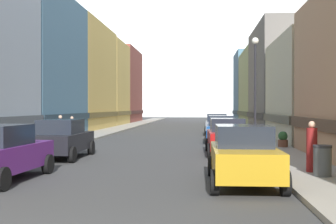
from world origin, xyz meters
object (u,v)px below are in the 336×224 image
at_px(car_left_1, 62,139).
at_px(car_right_3, 217,124).
at_px(potted_plant_0, 283,139).
at_px(car_right_0, 243,155).
at_px(car_right_2, 221,129).
at_px(pedestrian_0, 312,148).
at_px(car_right_1, 227,136).
at_px(streetlamp_right, 255,76).
at_px(pedestrian_1, 72,129).
at_px(pedestrian_2, 60,130).
at_px(trash_bin_right, 322,161).

distance_m(car_left_1, car_right_3, 19.78).
height_order(car_right_3, potted_plant_0, car_right_3).
distance_m(car_right_0, potted_plant_0, 11.84).
height_order(car_left_1, car_right_2, same).
distance_m(car_right_2, pedestrian_0, 14.59).
distance_m(car_right_1, streetlamp_right, 3.81).
relative_size(potted_plant_0, pedestrian_1, 0.54).
relative_size(car_right_0, car_right_3, 1.00).
xyz_separation_m(car_right_3, pedestrian_2, (-10.05, -10.96, 0.03)).
relative_size(potted_plant_0, pedestrian_0, 0.50).
xyz_separation_m(car_right_0, trash_bin_right, (2.55, 0.85, -0.26)).
bearing_deg(car_right_0, pedestrian_2, 126.39).
height_order(pedestrian_0, streetlamp_right, streetlamp_right).
bearing_deg(car_left_1, car_right_1, 17.06).
bearing_deg(car_right_2, potted_plant_0, -56.24).
bearing_deg(pedestrian_0, car_right_2, 99.67).
height_order(car_right_1, streetlamp_right, streetlamp_right).
height_order(car_right_0, car_right_1, same).
distance_m(car_right_1, trash_bin_right, 8.22).
bearing_deg(car_right_2, pedestrian_0, -80.33).
bearing_deg(pedestrian_0, pedestrian_2, 136.57).
height_order(car_right_1, pedestrian_0, pedestrian_0).
xyz_separation_m(car_right_2, pedestrian_0, (2.45, -14.38, 0.04)).
relative_size(car_left_1, pedestrian_0, 2.57).
xyz_separation_m(potted_plant_0, pedestrian_0, (-0.75, -9.59, 0.38)).
xyz_separation_m(car_right_3, pedestrian_1, (-10.05, -8.49, -0.03)).
relative_size(trash_bin_right, pedestrian_0, 0.57).
bearing_deg(car_right_3, streetlamp_right, -83.82).
bearing_deg(car_right_1, car_right_3, 90.00).
height_order(car_right_2, car_right_3, same).
relative_size(car_right_0, car_right_2, 0.99).
bearing_deg(potted_plant_0, car_right_0, -105.68).
relative_size(car_left_1, pedestrian_2, 2.61).
bearing_deg(streetlamp_right, car_right_0, -98.59).
bearing_deg(car_right_3, trash_bin_right, -83.87).
distance_m(pedestrian_1, pedestrian_2, 2.48).
bearing_deg(car_right_1, streetlamp_right, 45.96).
xyz_separation_m(car_right_2, pedestrian_2, (-10.05, -2.55, 0.03)).
relative_size(pedestrian_2, streetlamp_right, 0.29).
bearing_deg(trash_bin_right, pedestrian_1, 129.55).
bearing_deg(car_right_2, streetlamp_right, -75.31).
xyz_separation_m(car_left_1, pedestrian_0, (10.05, -4.53, 0.04)).
relative_size(car_right_1, pedestrian_1, 2.83).
xyz_separation_m(car_right_0, car_right_1, (-0.00, 8.66, 0.00)).
bearing_deg(car_right_2, pedestrian_1, -179.57).
distance_m(car_right_1, car_right_3, 15.93).
bearing_deg(streetlamp_right, car_right_2, 104.69).
relative_size(trash_bin_right, pedestrian_1, 0.63).
xyz_separation_m(car_right_2, trash_bin_right, (2.55, -15.34, -0.26)).
height_order(car_right_2, streetlamp_right, streetlamp_right).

